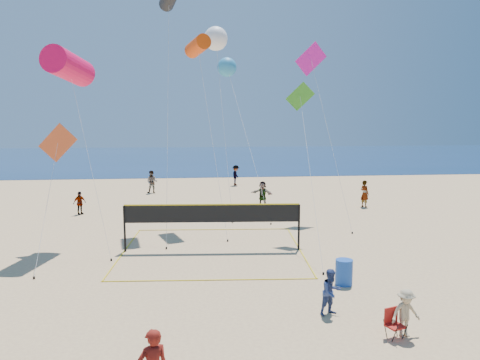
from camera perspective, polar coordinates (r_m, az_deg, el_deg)
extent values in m
plane|color=#DAB37B|center=(13.10, 0.78, -20.97)|extent=(120.00, 120.00, 0.00)
cube|color=navy|center=(73.70, -4.83, 2.77)|extent=(140.00, 50.00, 0.03)
imported|color=navy|center=(15.59, 11.06, -13.26)|extent=(0.88, 0.79, 1.49)
imported|color=tan|center=(14.72, 19.54, -15.04)|extent=(0.99, 0.67, 1.41)
imported|color=gray|center=(32.07, -18.97, -2.67)|extent=(0.89, 0.88, 1.51)
imported|color=gray|center=(33.12, 2.75, -1.69)|extent=(1.66, 1.38, 1.79)
imported|color=gray|center=(33.94, 14.95, -1.62)|extent=(0.71, 0.82, 1.90)
imported|color=gray|center=(39.43, -10.68, -0.24)|extent=(1.03, 0.87, 1.88)
imported|color=gray|center=(43.22, -0.51, 0.57)|extent=(1.05, 1.37, 1.87)
cube|color=#A41812|center=(14.59, 18.40, -16.56)|extent=(0.59, 0.56, 0.05)
cube|color=#A41812|center=(14.62, 17.92, -15.40)|extent=(0.46, 0.20, 0.47)
cylinder|color=black|center=(14.43, 18.29, -17.58)|extent=(0.10, 0.24, 0.61)
cylinder|color=black|center=(14.66, 17.33, -17.14)|extent=(0.10, 0.24, 0.61)
cylinder|color=black|center=(14.67, 19.41, -17.20)|extent=(0.10, 0.24, 0.61)
cylinder|color=black|center=(14.89, 18.45, -16.77)|extent=(0.10, 0.24, 0.61)
cylinder|color=#1A4AAD|center=(18.37, 12.56, -10.91)|extent=(0.75, 0.75, 0.97)
cylinder|color=black|center=(22.64, -13.89, -5.79)|extent=(0.10, 0.10, 2.19)
cylinder|color=black|center=(22.46, 7.19, -5.73)|extent=(0.10, 0.10, 2.19)
cube|color=black|center=(22.03, -3.41, -4.13)|extent=(8.19, 0.56, 0.82)
cube|color=yellow|center=(21.94, -3.41, -3.01)|extent=(8.20, 0.57, 0.06)
cube|color=yellow|center=(18.55, -3.64, -12.09)|extent=(8.40, 0.60, 0.02)
cube|color=yellow|center=(26.42, -3.18, -6.06)|extent=(8.40, 0.60, 0.02)
cylinder|color=#EF094A|center=(24.26, -20.15, 12.86)|extent=(1.96, 3.35, 1.72)
cylinder|color=silver|center=(22.49, -17.91, 2.40)|extent=(2.19, 3.08, 8.62)
cylinder|color=black|center=(21.62, -15.43, -9.36)|extent=(0.08, 0.08, 0.10)
cylinder|color=silver|center=(24.99, -8.80, 8.13)|extent=(0.12, 5.92, 12.94)
cylinder|color=black|center=(22.90, -8.97, -8.20)|extent=(0.08, 0.08, 0.10)
cylinder|color=#EB4508|center=(28.06, -5.20, 15.93)|extent=(1.56, 2.30, 1.16)
cylinder|color=silver|center=(25.46, -3.47, 5.20)|extent=(1.36, 4.71, 10.28)
cylinder|color=black|center=(23.96, -1.51, -7.40)|extent=(0.08, 0.08, 0.10)
cube|color=#D65025|center=(23.86, -21.32, 4.25)|extent=(1.90, 0.34, 1.89)
cylinder|color=silver|center=(21.90, -22.46, -2.69)|extent=(0.13, 4.68, 5.03)
cylinder|color=black|center=(20.32, -23.82, -10.85)|extent=(0.08, 0.08, 0.10)
cube|color=green|center=(24.79, 7.34, 10.07)|extent=(1.49, 0.35, 1.50)
cylinder|color=silver|center=(21.73, 8.57, 0.76)|extent=(0.45, 6.49, 7.30)
cylinder|color=black|center=(19.42, 10.13, -11.16)|extent=(0.08, 0.08, 0.10)
cube|color=#E81AAA|center=(30.20, 8.65, 14.39)|extent=(2.10, 0.40, 2.10)
cylinder|color=silver|center=(27.73, 10.94, 4.79)|extent=(1.20, 5.10, 9.81)
cylinder|color=black|center=(26.22, 13.52, -6.29)|extent=(0.08, 0.08, 0.10)
sphere|color=white|center=(33.24, -2.97, 16.84)|extent=(1.81, 1.81, 1.61)
cylinder|color=silver|center=(30.08, -2.01, 6.78)|extent=(0.65, 5.54, 11.53)
cylinder|color=black|center=(28.04, -0.93, -5.16)|extent=(0.08, 0.08, 0.10)
sphere|color=#2D89C0|center=(35.57, -1.60, 13.59)|extent=(1.62, 1.62, 1.42)
cylinder|color=silver|center=(31.17, 0.79, 5.32)|extent=(1.92, 8.70, 9.90)
cylinder|color=black|center=(27.69, 3.79, -5.34)|extent=(0.08, 0.08, 0.10)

